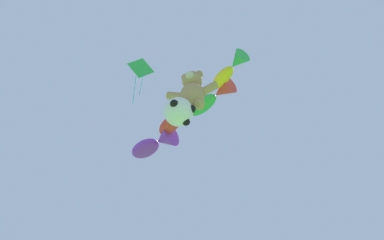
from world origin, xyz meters
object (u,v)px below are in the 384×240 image
at_px(fish_kite_goldfin, 230,70).
at_px(fish_kite_crimson, 177,118).
at_px(diamond_kite, 140,70).
at_px(soccer_ball_kite, 179,112).
at_px(fish_kite_violet, 155,144).
at_px(fish_kite_emerald, 212,98).
at_px(teddy_bear_kite, 192,91).

distance_m(fish_kite_goldfin, fish_kite_crimson, 3.60).
bearing_deg(fish_kite_crimson, diamond_kite, -144.76).
relative_size(soccer_ball_kite, fish_kite_crimson, 0.49).
distance_m(fish_kite_crimson, diamond_kite, 3.35).
xyz_separation_m(fish_kite_crimson, fish_kite_violet, (-1.50, 1.16, -0.18)).
height_order(fish_kite_crimson, diamond_kite, diamond_kite).
bearing_deg(fish_kite_emerald, fish_kite_goldfin, -49.84).
bearing_deg(fish_kite_emerald, soccer_ball_kite, -108.62).
distance_m(soccer_ball_kite, fish_kite_emerald, 3.59).
xyz_separation_m(soccer_ball_kite, fish_kite_crimson, (-1.16, 3.02, 2.92)).
bearing_deg(fish_kite_emerald, teddy_bear_kite, -99.67).
bearing_deg(soccer_ball_kite, fish_kite_emerald, 71.38).
xyz_separation_m(teddy_bear_kite, soccer_ball_kite, (-0.40, -0.24, -1.21)).
height_order(soccer_ball_kite, fish_kite_crimson, fish_kite_crimson).
distance_m(fish_kite_goldfin, fish_kite_violet, 5.49).
xyz_separation_m(fish_kite_goldfin, fish_kite_violet, (-4.42, 3.26, -0.07)).
bearing_deg(diamond_kite, fish_kite_crimson, 35.24).
relative_size(fish_kite_violet, diamond_kite, 0.84).
distance_m(fish_kite_goldfin, fish_kite_emerald, 1.61).
bearing_deg(fish_kite_goldfin, teddy_bear_kite, -153.42).
xyz_separation_m(fish_kite_goldfin, fish_kite_crimson, (-2.93, 2.10, 0.11)).
bearing_deg(fish_kite_violet, fish_kite_emerald, -30.92).
relative_size(teddy_bear_kite, fish_kite_crimson, 0.88).
bearing_deg(soccer_ball_kite, fish_kite_violet, 122.48).
height_order(fish_kite_violet, diamond_kite, diamond_kite).
relative_size(fish_kite_goldfin, fish_kite_crimson, 0.83).
relative_size(fish_kite_goldfin, fish_kite_emerald, 0.77).
distance_m(teddy_bear_kite, diamond_kite, 5.68).
relative_size(fish_kite_goldfin, diamond_kite, 0.60).
bearing_deg(fish_kite_goldfin, fish_kite_violet, 143.62).
xyz_separation_m(fish_kite_goldfin, fish_kite_emerald, (-1.04, 1.23, -0.03)).
distance_m(soccer_ball_kite, fish_kite_violet, 5.66).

